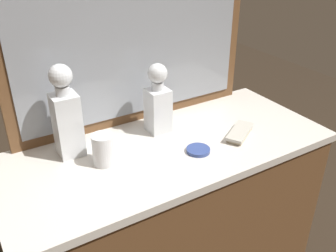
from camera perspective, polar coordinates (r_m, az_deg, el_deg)
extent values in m
cube|color=brown|center=(1.59, 0.00, -16.02)|extent=(1.15, 0.50, 0.78)
cube|color=silver|center=(1.34, 0.00, -3.56)|extent=(1.19, 0.52, 0.03)
cube|color=brown|center=(1.40, -5.35, 13.58)|extent=(0.97, 0.03, 0.68)
cube|color=gray|center=(1.38, -5.06, 13.45)|extent=(0.89, 0.01, 0.60)
cube|color=white|center=(1.39, -1.54, 2.38)|extent=(0.08, 0.08, 0.17)
cube|color=brown|center=(1.40, -1.52, 1.26)|extent=(0.07, 0.07, 0.11)
cylinder|color=white|center=(1.35, -1.59, 6.15)|extent=(0.04, 0.04, 0.03)
sphere|color=white|center=(1.33, -1.62, 8.03)|extent=(0.07, 0.07, 0.07)
cube|color=white|center=(1.28, -15.06, 0.11)|extent=(0.08, 0.08, 0.22)
cube|color=brown|center=(1.30, -14.79, -1.75)|extent=(0.07, 0.07, 0.12)
cylinder|color=white|center=(1.23, -15.78, 5.24)|extent=(0.05, 0.05, 0.03)
sphere|color=white|center=(1.21, -16.09, 7.36)|extent=(0.08, 0.08, 0.08)
cylinder|color=white|center=(1.23, -9.82, -3.57)|extent=(0.07, 0.07, 0.11)
cylinder|color=silver|center=(1.25, -9.64, -5.39)|extent=(0.07, 0.07, 0.01)
cube|color=#B7A88C|center=(1.41, 10.84, -1.23)|extent=(0.15, 0.12, 0.01)
cube|color=beige|center=(1.41, 10.89, -0.80)|extent=(0.17, 0.13, 0.01)
cylinder|color=#33478C|center=(1.30, 4.62, -3.68)|extent=(0.08, 0.08, 0.01)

